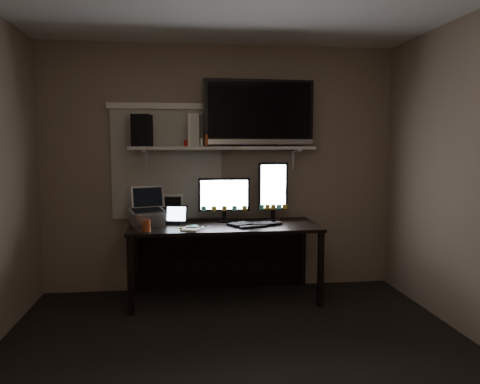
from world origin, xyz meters
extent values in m
plane|color=black|center=(0.00, 0.00, 0.00)|extent=(3.60, 3.60, 0.00)
plane|color=#836F5E|center=(0.00, 1.80, 1.25)|extent=(3.60, 0.00, 3.60)
cube|color=beige|center=(-0.55, 1.79, 1.30)|extent=(1.10, 0.02, 1.10)
cube|color=black|center=(0.00, 1.43, 0.71)|extent=(1.80, 0.75, 0.03)
cube|color=black|center=(0.00, 1.78, 0.35)|extent=(1.80, 0.02, 0.70)
cube|color=black|center=(-0.86, 1.09, 0.35)|extent=(0.05, 0.05, 0.70)
cube|color=black|center=(0.86, 1.09, 0.35)|extent=(0.05, 0.05, 0.70)
cube|color=black|center=(-0.86, 1.76, 0.35)|extent=(0.05, 0.05, 0.70)
cube|color=black|center=(0.86, 1.76, 0.35)|extent=(0.05, 0.05, 0.70)
cube|color=#BBBBB5|center=(0.00, 1.62, 1.46)|extent=(1.80, 0.35, 0.03)
cube|color=black|center=(0.01, 1.60, 0.95)|extent=(0.51, 0.07, 0.45)
cube|color=black|center=(0.51, 1.61, 1.03)|extent=(0.30, 0.07, 0.60)
cube|color=black|center=(0.26, 1.35, 0.74)|extent=(0.47, 0.31, 0.03)
ellipsoid|color=black|center=(0.52, 1.36, 0.75)|extent=(0.09, 0.12, 0.04)
cube|color=white|center=(-0.32, 1.22, 0.74)|extent=(0.21, 0.25, 0.01)
cube|color=black|center=(-0.46, 1.49, 0.82)|extent=(0.23, 0.13, 0.19)
cube|color=black|center=(-0.52, 1.73, 0.86)|extent=(0.21, 0.11, 0.26)
cube|color=#A2A2A6|center=(-0.73, 1.44, 0.91)|extent=(0.39, 0.36, 0.36)
cylinder|color=#943B1B|center=(-0.72, 1.16, 0.78)|extent=(0.09, 0.09, 0.10)
cube|color=black|center=(0.37, 1.62, 1.81)|extent=(1.10, 0.26, 0.66)
cube|color=silver|center=(-0.27, 1.64, 1.64)|extent=(0.13, 0.27, 0.31)
cube|color=black|center=(-0.78, 1.62, 1.63)|extent=(0.20, 0.23, 0.31)
camera|label=1|loc=(-0.39, -3.00, 1.50)|focal=35.00mm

